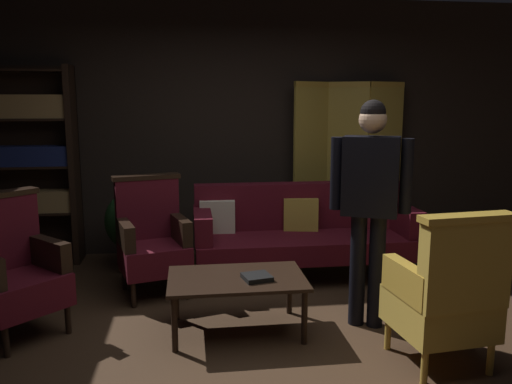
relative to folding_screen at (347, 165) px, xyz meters
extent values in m
plane|color=#3D2819|center=(-1.22, -2.22, -0.99)|extent=(10.00, 10.00, 0.00)
cube|color=black|center=(-1.22, 0.23, 0.41)|extent=(7.20, 0.10, 2.80)
cube|color=#B29338|center=(-0.42, 0.02, -0.04)|extent=(0.43, 0.22, 1.90)
cube|color=#B78E33|center=(-0.42, 0.02, 0.88)|extent=(0.43, 0.22, 0.06)
cube|color=#B29338|center=(0.00, 0.01, -0.04)|extent=(0.42, 0.24, 1.90)
cube|color=#B78E33|center=(0.00, 0.01, 0.88)|extent=(0.42, 0.25, 0.06)
cube|color=#B29338|center=(0.42, -0.03, -0.04)|extent=(0.45, 0.17, 1.90)
cube|color=#B78E33|center=(0.42, -0.03, 0.88)|extent=(0.45, 0.18, 0.06)
cube|color=black|center=(-2.95, -0.04, 0.04)|extent=(0.06, 0.32, 2.05)
cube|color=black|center=(-3.37, 0.11, 0.04)|extent=(0.90, 0.02, 2.05)
cube|color=black|center=(-3.37, -0.04, -0.93)|extent=(0.86, 0.30, 0.02)
cube|color=black|center=(-3.37, -0.04, -0.44)|extent=(0.86, 0.30, 0.02)
cube|color=#9E7A47|center=(-3.37, -0.06, -0.32)|extent=(0.78, 0.22, 0.22)
cube|color=black|center=(-3.37, -0.04, 0.04)|extent=(0.86, 0.30, 0.02)
cube|color=navy|center=(-3.37, -0.06, 0.15)|extent=(0.78, 0.22, 0.20)
cube|color=black|center=(-3.37, -0.04, 0.52)|extent=(0.86, 0.30, 0.02)
cube|color=#9E7A47|center=(-3.37, -0.06, 0.65)|extent=(0.78, 0.22, 0.23)
cube|color=black|center=(-3.37, -0.04, 1.00)|extent=(0.86, 0.30, 0.02)
cylinder|color=black|center=(-1.62, -1.17, -0.88)|extent=(0.07, 0.07, 0.22)
cylinder|color=black|center=(0.28, -1.17, -0.88)|extent=(0.07, 0.07, 0.22)
cylinder|color=black|center=(-1.62, -0.57, -0.88)|extent=(0.07, 0.07, 0.22)
cylinder|color=black|center=(0.28, -0.57, -0.88)|extent=(0.07, 0.07, 0.22)
cube|color=#4C0F19|center=(-0.67, -0.87, -0.67)|extent=(2.10, 0.76, 0.20)
cube|color=#4C0F19|center=(-0.67, -0.56, -0.34)|extent=(2.10, 0.18, 0.46)
cube|color=#4C0F19|center=(-1.65, -0.87, -0.44)|extent=(0.16, 0.68, 0.26)
cube|color=#4C0F19|center=(0.31, -0.87, -0.44)|extent=(0.16, 0.68, 0.26)
cube|color=beige|center=(-1.50, -0.67, -0.42)|extent=(0.35, 0.13, 0.34)
cube|color=#B79338|center=(-0.67, -0.67, -0.42)|extent=(0.36, 0.19, 0.35)
cube|color=maroon|center=(0.16, -0.67, -0.42)|extent=(0.35, 0.16, 0.35)
cylinder|color=black|center=(-1.89, -2.25, -0.79)|extent=(0.04, 0.04, 0.39)
cylinder|color=black|center=(-0.99, -2.25, -0.79)|extent=(0.04, 0.04, 0.39)
cylinder|color=black|center=(-1.89, -1.71, -0.79)|extent=(0.04, 0.04, 0.39)
cylinder|color=black|center=(-0.99, -1.71, -0.79)|extent=(0.04, 0.04, 0.39)
cube|color=black|center=(-1.44, -1.98, -0.58)|extent=(1.00, 0.64, 0.03)
cylinder|color=#B78E33|center=(0.02, -2.35, -0.88)|extent=(0.04, 0.04, 0.22)
cylinder|color=#B78E33|center=(-0.44, -2.40, -0.88)|extent=(0.04, 0.04, 0.22)
cylinder|color=#B78E33|center=(0.07, -2.81, -0.88)|extent=(0.04, 0.04, 0.22)
cylinder|color=#B78E33|center=(-0.39, -2.86, -0.88)|extent=(0.04, 0.04, 0.22)
cube|color=#B79338|center=(-0.18, -2.61, -0.65)|extent=(0.62, 0.62, 0.24)
cube|color=#B79338|center=(-0.16, -2.84, -0.26)|extent=(0.57, 0.18, 0.54)
cube|color=#B78E33|center=(-0.16, -2.84, 0.03)|extent=(0.61, 0.19, 0.04)
cube|color=#B78E33|center=(0.06, -2.58, -0.42)|extent=(0.14, 0.51, 0.22)
cube|color=#B78E33|center=(-0.42, -2.63, -0.42)|extent=(0.14, 0.51, 0.22)
cylinder|color=black|center=(-3.01, -2.18, -0.88)|extent=(0.04, 0.04, 0.22)
cylinder|color=black|center=(-2.68, -1.86, -0.88)|extent=(0.04, 0.04, 0.22)
cylinder|color=black|center=(-3.00, -1.53, -0.88)|extent=(0.04, 0.04, 0.22)
cube|color=#4C0F19|center=(-3.00, -1.85, -0.65)|extent=(0.79, 0.79, 0.24)
cube|color=black|center=(-2.83, -1.69, -0.42)|extent=(0.41, 0.42, 0.22)
cylinder|color=black|center=(-2.25, -1.42, -0.88)|extent=(0.04, 0.04, 0.22)
cylinder|color=black|center=(-1.81, -1.30, -0.88)|extent=(0.04, 0.04, 0.22)
cylinder|color=black|center=(-2.37, -0.98, -0.88)|extent=(0.04, 0.04, 0.22)
cylinder|color=black|center=(-1.93, -0.86, -0.88)|extent=(0.04, 0.04, 0.22)
cube|color=#4C0F19|center=(-2.09, -1.14, -0.65)|extent=(0.69, 0.69, 0.24)
cube|color=#4C0F19|center=(-2.15, -0.92, -0.26)|extent=(0.57, 0.27, 0.54)
cube|color=black|center=(-2.15, -0.92, 0.03)|extent=(0.61, 0.29, 0.04)
cube|color=black|center=(-2.32, -1.21, -0.42)|extent=(0.22, 0.51, 0.22)
cube|color=black|center=(-1.86, -1.08, -0.42)|extent=(0.22, 0.51, 0.22)
cylinder|color=black|center=(-0.39, -2.03, -0.56)|extent=(0.12, 0.12, 0.86)
cylinder|color=black|center=(-0.52, -1.97, -0.56)|extent=(0.12, 0.12, 0.86)
cube|color=maroon|center=(-0.45, -2.00, -0.09)|extent=(0.36, 0.28, 0.09)
cube|color=black|center=(-0.45, -2.00, 0.16)|extent=(0.45, 0.36, 0.58)
cube|color=white|center=(-0.41, -1.90, 0.19)|extent=(0.13, 0.07, 0.41)
cube|color=maroon|center=(-0.41, -1.89, 0.42)|extent=(0.09, 0.06, 0.04)
cylinder|color=black|center=(-0.23, -2.10, 0.17)|extent=(0.09, 0.09, 0.54)
cylinder|color=black|center=(-0.68, -1.89, 0.17)|extent=(0.09, 0.09, 0.54)
sphere|color=tan|center=(-0.45, -2.00, 0.57)|extent=(0.20, 0.20, 0.20)
sphere|color=black|center=(-0.45, -2.00, 0.62)|extent=(0.18, 0.18, 0.18)
cylinder|color=brown|center=(-2.36, -0.42, -0.85)|extent=(0.28, 0.28, 0.28)
ellipsoid|color=#193D19|center=(-2.36, -0.42, -0.48)|extent=(0.51, 0.51, 0.58)
cube|color=black|center=(-1.30, -2.05, -0.55)|extent=(0.23, 0.22, 0.03)
camera|label=1|loc=(-1.77, -5.58, 0.71)|focal=36.20mm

